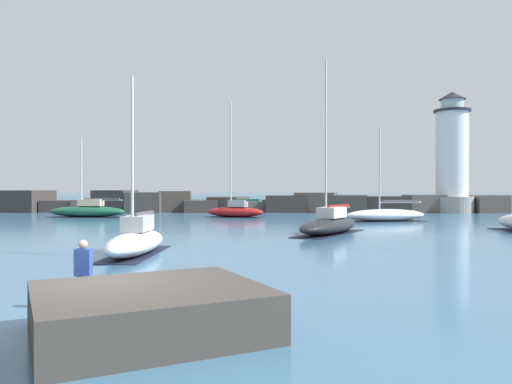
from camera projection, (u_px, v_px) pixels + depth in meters
name	position (u px, v px, depth m)	size (l,w,h in m)	color
ground_plane	(101.00, 324.00, 10.09)	(600.00, 600.00, 0.00)	#3D6B8E
open_sea_beyond	(259.00, 200.00, 117.48)	(400.00, 116.00, 0.01)	#2D5B7F
breakwater_jetty	(242.00, 203.00, 57.45)	(57.01, 6.81, 2.51)	#383330
lighthouse	(452.00, 160.00, 56.27)	(4.73, 4.73, 13.65)	gray
sailboat_moored_0	(235.00, 211.00, 47.00)	(5.87, 3.32, 10.87)	maroon
sailboat_moored_1	(330.00, 224.00, 30.04)	(5.31, 7.61, 10.37)	black
sailboat_moored_2	(385.00, 215.00, 41.28)	(7.24, 3.78, 7.70)	white
sailboat_moored_3	(136.00, 240.00, 20.74)	(1.76, 6.19, 7.26)	white
sailboat_moored_7	(88.00, 211.00, 47.02)	(7.39, 2.39, 7.48)	#195138
mooring_buoy_far_side	(413.00, 214.00, 46.86)	(0.67, 0.67, 0.87)	yellow
person_on_rocks	(83.00, 271.00, 11.36)	(0.36, 0.22, 1.57)	#282833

